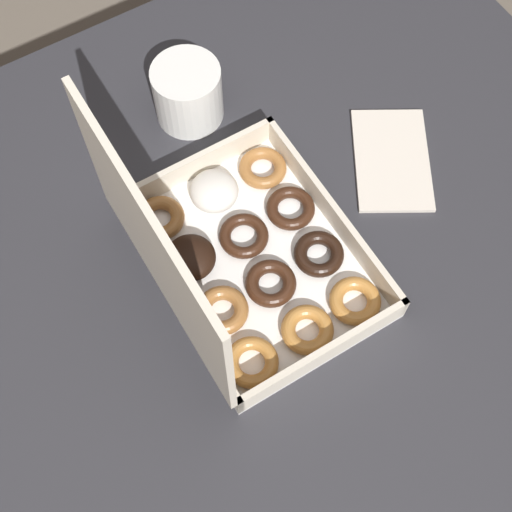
% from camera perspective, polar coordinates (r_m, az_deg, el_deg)
% --- Properties ---
extents(ground_plane, '(8.00, 8.00, 0.00)m').
position_cam_1_polar(ground_plane, '(1.61, 2.76, -12.59)').
color(ground_plane, '#6B6054').
extents(dining_table, '(1.03, 0.97, 0.76)m').
position_cam_1_polar(dining_table, '(0.98, 4.42, -4.13)').
color(dining_table, '#2D2D33').
rests_on(dining_table, ground_plane).
extents(donut_box, '(0.31, 0.24, 0.27)m').
position_cam_1_polar(donut_box, '(0.84, -1.97, 0.07)').
color(donut_box, white).
rests_on(donut_box, dining_table).
extents(coffee_mug, '(0.09, 0.09, 0.09)m').
position_cam_1_polar(coffee_mug, '(0.98, -5.49, 12.90)').
color(coffee_mug, white).
rests_on(coffee_mug, dining_table).
extents(paper_napkin, '(0.19, 0.17, 0.01)m').
position_cam_1_polar(paper_napkin, '(0.98, 10.80, 7.59)').
color(paper_napkin, silver).
rests_on(paper_napkin, dining_table).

